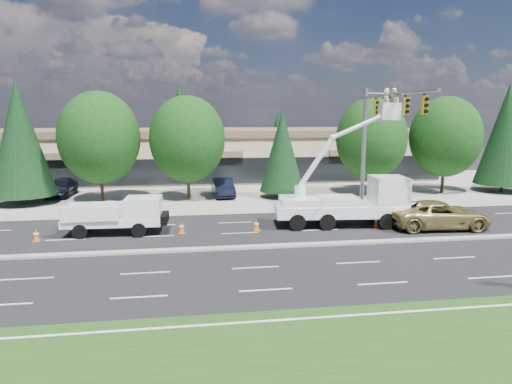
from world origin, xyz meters
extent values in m
plane|color=black|center=(0.00, 0.00, 0.00)|extent=(140.00, 140.00, 0.00)
cube|color=gray|center=(0.00, 20.00, 0.01)|extent=(140.00, 22.00, 0.01)
cube|color=gray|center=(0.00, 0.00, 0.06)|extent=(120.00, 0.55, 0.12)
cube|color=tan|center=(0.00, 30.00, 2.50)|extent=(50.00, 15.00, 5.00)
cube|color=brown|center=(0.00, 30.00, 5.15)|extent=(50.40, 15.40, 0.70)
cube|color=black|center=(0.00, 22.45, 1.50)|extent=(48.00, 0.12, 2.60)
cylinder|color=#332114|center=(-16.00, 15.00, 0.40)|extent=(0.26, 0.26, 0.80)
cone|color=black|center=(-16.00, 15.00, 5.27)|extent=(4.99, 4.99, 9.11)
cylinder|color=#332114|center=(-10.00, 15.00, 1.46)|extent=(0.28, 0.28, 2.91)
ellipsoid|color=black|center=(-10.00, 15.00, 5.26)|extent=(6.47, 6.47, 7.44)
cylinder|color=#332114|center=(-3.00, 15.00, 1.41)|extent=(0.28, 0.28, 2.81)
ellipsoid|color=black|center=(-3.00, 15.00, 5.08)|extent=(6.25, 6.25, 7.19)
cylinder|color=#332114|center=(5.00, 15.00, 0.40)|extent=(0.26, 0.26, 0.80)
cone|color=black|center=(5.00, 15.00, 4.05)|extent=(3.83, 3.83, 6.99)
cylinder|color=#332114|center=(13.00, 15.00, 1.39)|extent=(0.28, 0.28, 2.78)
ellipsoid|color=black|center=(13.00, 15.00, 5.02)|extent=(6.18, 6.18, 7.10)
cylinder|color=#332114|center=(20.00, 15.00, 1.42)|extent=(0.28, 0.28, 2.84)
ellipsoid|color=black|center=(20.00, 15.00, 5.13)|extent=(6.31, 6.31, 7.26)
cylinder|color=#332114|center=(26.00, 15.00, 0.40)|extent=(0.26, 0.26, 0.80)
cone|color=black|center=(26.00, 15.00, 5.35)|extent=(5.06, 5.06, 9.25)
cylinder|color=#332114|center=(-18.00, 42.00, 0.40)|extent=(0.26, 0.26, 0.80)
cone|color=black|center=(-18.00, 42.00, 4.38)|extent=(4.14, 4.14, 7.56)
cylinder|color=#332114|center=(-4.00, 42.00, 0.40)|extent=(0.26, 0.26, 0.80)
cone|color=black|center=(-4.00, 42.00, 6.08)|extent=(5.75, 5.75, 10.50)
cylinder|color=#332114|center=(10.00, 42.00, 0.40)|extent=(0.26, 0.26, 0.80)
cone|color=black|center=(10.00, 42.00, 4.06)|extent=(3.84, 3.84, 7.01)
cylinder|color=#332114|center=(22.00, 42.00, 0.40)|extent=(0.26, 0.26, 0.80)
cone|color=black|center=(22.00, 42.00, 4.85)|extent=(4.58, 4.58, 8.37)
cylinder|color=gray|center=(10.00, 9.20, 4.50)|extent=(0.32, 0.32, 9.00)
cylinder|color=gray|center=(10.00, 4.20, 8.30)|extent=(0.20, 10.00, 0.20)
cylinder|color=gray|center=(11.30, 9.20, 8.60)|extent=(2.60, 0.12, 0.12)
cube|color=gold|center=(10.00, 7.20, 7.55)|extent=(0.32, 0.22, 1.05)
cube|color=gold|center=(10.00, 5.00, 7.55)|extent=(0.32, 0.22, 1.05)
cube|color=gold|center=(10.00, 2.80, 7.55)|extent=(0.32, 0.22, 1.05)
cube|color=gold|center=(10.00, 0.60, 7.55)|extent=(0.32, 0.22, 1.05)
cube|color=white|center=(-7.48, 4.20, 0.80)|extent=(5.75, 2.29, 0.43)
cube|color=white|center=(-5.69, 4.13, 1.47)|extent=(2.16, 2.11, 1.42)
cube|color=black|center=(-5.07, 4.11, 1.66)|extent=(0.14, 1.80, 0.95)
cube|color=white|center=(-8.58, 5.14, 1.28)|extent=(3.22, 0.41, 1.04)
cube|color=white|center=(-8.65, 3.35, 1.28)|extent=(3.22, 0.41, 1.04)
cube|color=white|center=(6.55, 4.20, 1.04)|extent=(8.48, 3.26, 0.72)
cube|color=white|center=(9.64, 3.91, 2.12)|extent=(2.29, 2.62, 2.07)
cube|color=black|center=(10.42, 3.83, 2.28)|extent=(0.28, 2.07, 1.24)
cube|color=white|center=(5.21, 4.33, 1.60)|extent=(5.17, 2.84, 0.52)
cylinder|color=white|center=(3.98, 4.44, 2.17)|extent=(0.72, 0.72, 0.83)
cube|color=white|center=(9.48, 3.92, 7.25)|extent=(1.22, 1.04, 1.12)
imported|color=beige|center=(9.26, 3.94, 7.67)|extent=(0.49, 0.69, 1.79)
imported|color=beige|center=(9.71, 3.90, 7.67)|extent=(0.76, 0.93, 1.79)
ellipsoid|color=white|center=(9.26, 3.94, 8.58)|extent=(0.27, 0.27, 0.19)
ellipsoid|color=white|center=(9.71, 3.90, 8.58)|extent=(0.27, 0.27, 0.19)
cube|color=#FF5A08|center=(-11.55, 3.17, 0.01)|extent=(0.40, 0.40, 0.03)
cone|color=#FF5A08|center=(-11.55, 3.17, 0.35)|extent=(0.36, 0.36, 0.70)
cylinder|color=white|center=(-11.55, 3.17, 0.42)|extent=(0.29, 0.29, 0.10)
cube|color=#FF5A08|center=(-3.47, 3.76, 0.01)|extent=(0.40, 0.40, 0.03)
cone|color=#FF5A08|center=(-3.47, 3.76, 0.35)|extent=(0.36, 0.36, 0.70)
cylinder|color=white|center=(-3.47, 3.76, 0.42)|extent=(0.29, 0.29, 0.10)
cube|color=#FF5A08|center=(1.08, 3.70, 0.01)|extent=(0.40, 0.40, 0.03)
cone|color=#FF5A08|center=(1.08, 3.70, 0.35)|extent=(0.36, 0.36, 0.70)
cylinder|color=white|center=(1.08, 3.70, 0.42)|extent=(0.29, 0.29, 0.10)
cube|color=#FF5A08|center=(8.75, 3.46, 0.01)|extent=(0.40, 0.40, 0.03)
cone|color=#FF5A08|center=(8.75, 3.46, 0.35)|extent=(0.36, 0.36, 0.70)
cylinder|color=white|center=(8.75, 3.46, 0.42)|extent=(0.29, 0.29, 0.10)
imported|color=#A18F4D|center=(12.50, 2.60, 0.87)|extent=(6.45, 3.33, 1.74)
imported|color=black|center=(-14.05, 18.31, 0.83)|extent=(2.12, 4.95, 1.67)
imported|color=black|center=(0.00, 16.24, 0.80)|extent=(1.86, 4.91, 1.60)
camera|label=1|loc=(-2.99, -23.28, 6.94)|focal=32.00mm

